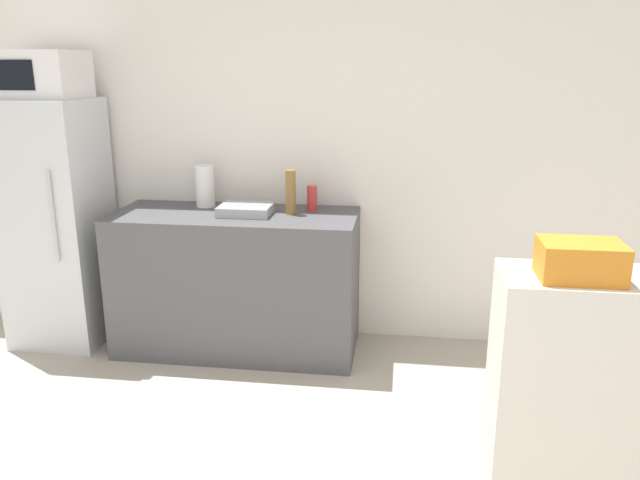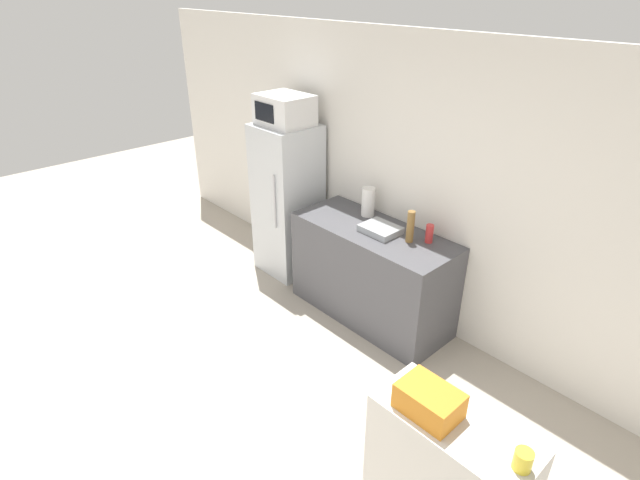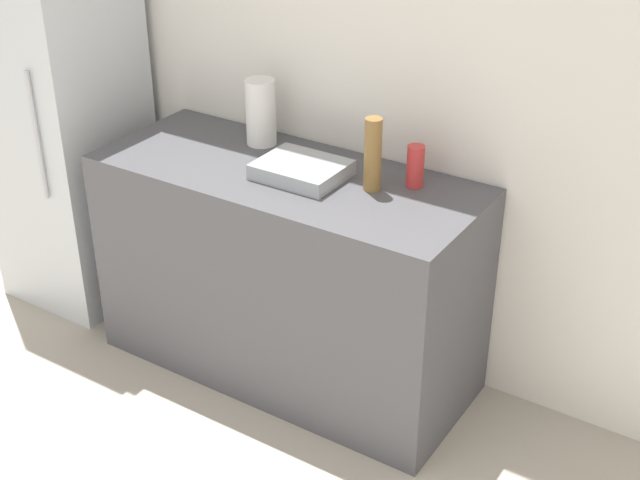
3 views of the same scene
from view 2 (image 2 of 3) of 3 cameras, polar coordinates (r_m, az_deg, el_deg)
wall_back at (r=4.50m, az=11.85°, el=5.76°), size 8.00×0.06×2.60m
refrigerator at (r=5.38m, az=-3.72°, el=4.50°), size 0.59×0.59×1.65m
microwave at (r=5.07m, az=-4.07°, el=14.63°), size 0.52×0.43×0.30m
counter at (r=4.75m, az=5.90°, el=-3.82°), size 1.58×0.64×0.93m
sink_basin at (r=4.46m, az=6.92°, el=1.23°), size 0.33×0.27×0.06m
bottle_tall at (r=4.29m, az=10.29°, el=1.51°), size 0.07×0.07×0.28m
bottle_short at (r=4.34m, az=12.39°, el=0.72°), size 0.07×0.07×0.16m
basket at (r=2.51m, az=12.36°, el=-17.52°), size 0.29×0.20×0.14m
jar at (r=2.42m, az=22.18°, el=-22.27°), size 0.08×0.08×0.10m
paper_towel_roll at (r=4.74m, az=5.53°, el=4.37°), size 0.12×0.12×0.28m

